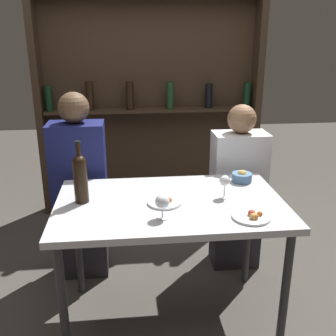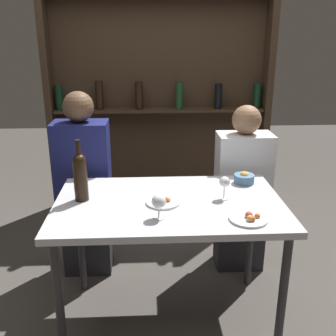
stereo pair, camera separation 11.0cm
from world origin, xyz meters
name	(u,v)px [view 1 (the left image)]	position (x,y,z in m)	size (l,w,h in m)	color
ground_plane	(170,318)	(0.00, 0.00, 0.00)	(10.00, 10.00, 0.00)	#47423D
dining_table	(170,214)	(0.00, 0.00, 0.69)	(1.22, 0.76, 0.76)	silver
wine_rack_wall	(150,92)	(0.00, 1.67, 1.11)	(2.01, 0.21, 2.18)	#38281C
wine_bottle	(80,176)	(-0.47, 0.04, 0.91)	(0.07, 0.07, 0.34)	black
wine_glass_0	(225,182)	(0.30, 0.02, 0.85)	(0.06, 0.06, 0.13)	silver
wine_glass_1	(162,202)	(-0.06, -0.20, 0.85)	(0.07, 0.07, 0.12)	silver
food_plate_0	(252,216)	(0.37, -0.24, 0.77)	(0.19, 0.19, 0.04)	silver
food_plate_1	(165,202)	(-0.03, -0.02, 0.77)	(0.18, 0.18, 0.04)	silver
snack_bowl	(242,177)	(0.46, 0.25, 0.79)	(0.12, 0.12, 0.07)	#4C7299
seated_person_left	(80,192)	(-0.54, 0.56, 0.61)	(0.36, 0.22, 1.27)	#26262B
seated_person_right	(237,193)	(0.54, 0.56, 0.55)	(0.36, 0.22, 1.18)	#26262B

